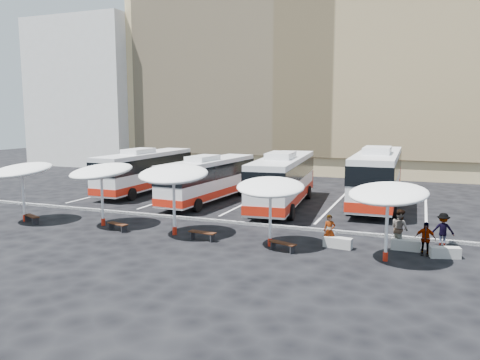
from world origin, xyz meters
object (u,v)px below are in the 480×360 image
(bus_0, at_px, (146,170))
(sunshade_1, at_px, (101,171))
(wood_bench_1, at_px, (117,225))
(wood_bench_0, at_px, (32,217))
(sunshade_2, at_px, (174,174))
(passenger_3, at_px, (443,230))
(conc_bench_2, at_px, (445,252))
(conc_bench_0, at_px, (338,243))
(sunshade_4, at_px, (388,194))
(wood_bench_2, at_px, (202,234))
(sunshade_3, at_px, (270,187))
(conc_bench_1, at_px, (406,245))
(sunshade_0, at_px, (22,170))
(bus_3, at_px, (377,175))
(passenger_1, at_px, (400,229))
(bus_2, at_px, (283,179))
(passenger_0, at_px, (330,231))
(passenger_2, at_px, (425,239))
(bus_1, at_px, (209,178))
(wood_bench_3, at_px, (283,244))

(bus_0, distance_m, sunshade_1, 11.86)
(wood_bench_1, bearing_deg, sunshade_1, 153.85)
(wood_bench_0, bearing_deg, sunshade_2, 3.95)
(passenger_3, bearing_deg, conc_bench_2, 87.98)
(sunshade_1, bearing_deg, conc_bench_0, 1.33)
(sunshade_4, relative_size, wood_bench_2, 2.84)
(sunshade_3, bearing_deg, conc_bench_1, 15.09)
(sunshade_0, bearing_deg, sunshade_2, 2.87)
(sunshade_0, distance_m, wood_bench_2, 11.95)
(bus_0, relative_size, sunshade_1, 2.54)
(conc_bench_2, bearing_deg, bus_3, 108.65)
(passenger_1, bearing_deg, bus_2, 6.73)
(passenger_0, relative_size, passenger_2, 1.01)
(passenger_0, bearing_deg, bus_1, 124.60)
(sunshade_3, xyz_separation_m, passenger_3, (7.70, 3.00, -2.05))
(sunshade_2, distance_m, passenger_2, 12.51)
(sunshade_4, relative_size, passenger_1, 2.24)
(bus_2, xyz_separation_m, sunshade_2, (-3.19, -9.40, 1.25))
(passenger_0, bearing_deg, sunshade_3, -174.98)
(bus_1, height_order, passenger_3, bus_1)
(conc_bench_1, relative_size, passenger_0, 0.85)
(bus_1, xyz_separation_m, conc_bench_1, (13.77, -7.94, -1.50))
(sunshade_4, height_order, passenger_2, sunshade_4)
(conc_bench_0, bearing_deg, sunshade_2, -175.55)
(sunshade_3, height_order, passenger_1, sunshade_3)
(bus_3, relative_size, wood_bench_1, 9.30)
(bus_2, bearing_deg, conc_bench_1, -49.42)
(bus_0, xyz_separation_m, wood_bench_1, (5.71, -11.77, -1.53))
(bus_1, xyz_separation_m, sunshade_4, (13.02, -9.97, 1.19))
(bus_2, bearing_deg, conc_bench_0, -64.37)
(bus_0, bearing_deg, passenger_0, -31.61)
(sunshade_1, bearing_deg, sunshade_3, -3.33)
(sunshade_2, distance_m, passenger_0, 8.38)
(sunshade_0, height_order, sunshade_4, sunshade_0)
(passenger_2, relative_size, passenger_3, 0.94)
(sunshade_2, bearing_deg, passenger_2, 4.07)
(wood_bench_3, height_order, passenger_1, passenger_1)
(sunshade_1, xyz_separation_m, conc_bench_0, (13.23, 0.31, -2.85))
(bus_0, height_order, passenger_1, bus_0)
(bus_0, xyz_separation_m, conc_bench_1, (20.43, -9.97, -1.60))
(bus_3, height_order, conc_bench_2, bus_3)
(sunshade_0, xyz_separation_m, wood_bench_2, (11.64, 0.01, -2.71))
(bus_0, distance_m, sunshade_4, 23.07)
(sunshade_4, relative_size, wood_bench_1, 2.97)
(sunshade_2, bearing_deg, conc_bench_0, 4.45)
(passenger_0, distance_m, passenger_1, 3.30)
(bus_0, bearing_deg, bus_3, 4.28)
(passenger_2, bearing_deg, sunshade_3, -165.99)
(sunshade_1, distance_m, conc_bench_1, 16.52)
(sunshade_4, xyz_separation_m, conc_bench_0, (-2.25, 1.28, -2.68))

